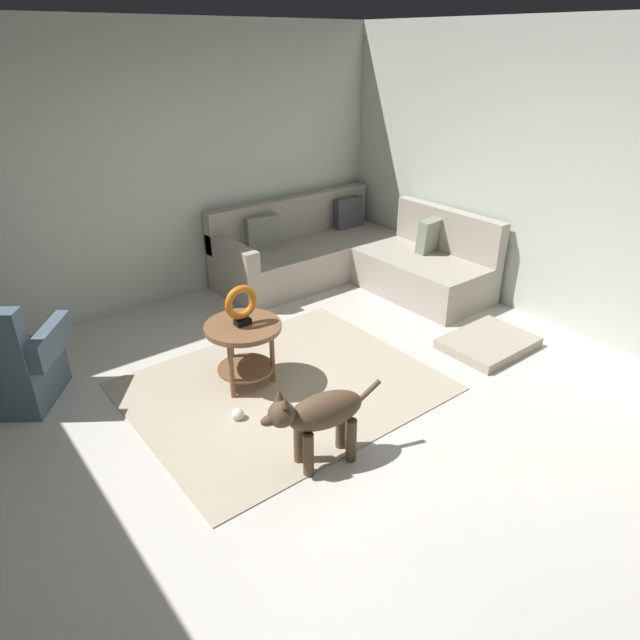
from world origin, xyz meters
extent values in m
cube|color=silver|center=(0.00, 0.00, -0.05)|extent=(6.00, 6.00, 0.10)
cube|color=silver|center=(0.00, 2.94, 1.35)|extent=(6.00, 0.12, 2.70)
cube|color=silver|center=(2.94, 0.00, 1.35)|extent=(0.12, 6.00, 2.70)
cube|color=#BCAD93|center=(0.15, 0.70, 0.01)|extent=(2.30, 1.90, 0.01)
cube|color=#B2A899|center=(1.73, 2.41, 0.21)|extent=(2.20, 0.85, 0.42)
cube|color=#B2A899|center=(1.73, 2.76, 0.65)|extent=(2.20, 0.14, 0.46)
cube|color=#B2A899|center=(2.41, 1.28, 0.21)|extent=(0.85, 1.40, 0.42)
cube|color=#B2A899|center=(2.76, 1.28, 0.65)|extent=(0.14, 1.40, 0.46)
cube|color=#B2A899|center=(0.71, 2.41, 0.53)|extent=(0.16, 0.85, 0.22)
cube|color=#4C4C56|center=(2.48, 2.61, 0.59)|extent=(0.39, 0.16, 0.39)
cube|color=gray|center=(1.23, 2.61, 0.59)|extent=(0.40, 0.19, 0.38)
cube|color=gray|center=(2.61, 1.38, 0.59)|extent=(0.39, 0.19, 0.39)
cube|color=#4C6070|center=(-1.56, 1.83, 0.20)|extent=(0.84, 0.84, 0.40)
cube|color=#4C6070|center=(-1.28, 1.63, 0.51)|extent=(0.44, 0.54, 0.22)
cylinder|color=brown|center=(-0.05, 0.92, 0.52)|extent=(0.60, 0.60, 0.04)
cylinder|color=brown|center=(-0.05, 0.92, 0.15)|extent=(0.45, 0.45, 0.02)
cylinder|color=brown|center=(-0.05, 1.14, 0.25)|extent=(0.04, 0.04, 0.50)
cylinder|color=brown|center=(-0.24, 0.82, 0.25)|extent=(0.04, 0.04, 0.50)
cylinder|color=brown|center=(0.13, 0.82, 0.25)|extent=(0.04, 0.04, 0.50)
cube|color=black|center=(-0.05, 0.92, 0.57)|extent=(0.12, 0.08, 0.05)
torus|color=orange|center=(-0.05, 0.92, 0.73)|extent=(0.28, 0.06, 0.28)
cube|color=#B2A38E|center=(1.98, 0.08, 0.04)|extent=(0.80, 0.60, 0.09)
cylinder|color=brown|center=(-0.30, -0.23, 0.16)|extent=(0.07, 0.07, 0.32)
cylinder|color=brown|center=(-0.27, -0.09, 0.16)|extent=(0.07, 0.07, 0.32)
cylinder|color=brown|center=(0.01, -0.29, 0.16)|extent=(0.07, 0.07, 0.32)
cylinder|color=brown|center=(0.04, -0.15, 0.16)|extent=(0.07, 0.07, 0.32)
ellipsoid|color=brown|center=(-0.13, -0.19, 0.40)|extent=(0.55, 0.32, 0.24)
sphere|color=brown|center=(-0.43, -0.13, 0.48)|extent=(0.17, 0.17, 0.17)
ellipsoid|color=brown|center=(-0.50, -0.12, 0.46)|extent=(0.13, 0.09, 0.07)
cone|color=brown|center=(-0.42, -0.18, 0.59)|extent=(0.06, 0.06, 0.07)
cone|color=brown|center=(-0.41, -0.09, 0.59)|extent=(0.06, 0.06, 0.07)
cylinder|color=brown|center=(0.17, -0.25, 0.44)|extent=(0.20, 0.07, 0.16)
sphere|color=silver|center=(-0.36, 0.55, 0.05)|extent=(0.09, 0.09, 0.09)
camera|label=1|loc=(-1.94, -2.44, 2.50)|focal=31.30mm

